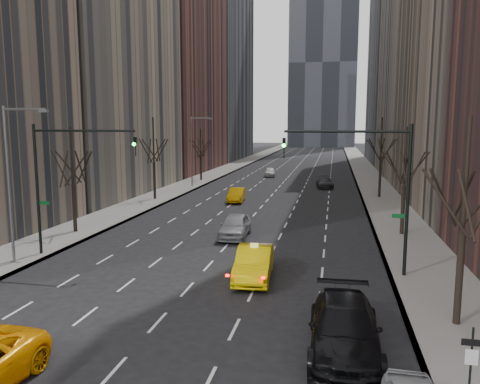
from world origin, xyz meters
The scene contains 24 objects.
ground centered at (0.00, 0.00, 0.00)m, with size 400.00×400.00×0.00m, color black.
sidewalk_left centered at (-12.25, 70.00, 0.07)m, with size 4.50×320.00×0.15m, color slate.
sidewalk_right centered at (12.25, 70.00, 0.07)m, with size 4.50×320.00×0.15m, color slate.
bld_left_far centered at (-21.50, 66.00, 22.00)m, with size 14.00×28.00×44.00m, color brown.
bld_left_deep centered at (-21.50, 96.00, 30.00)m, with size 14.00×30.00×60.00m, color #5D5D61.
bld_right_far centered at (21.50, 64.00, 25.00)m, with size 14.00×28.00×50.00m, color tan.
bld_right_deep centered at (21.50, 95.00, 29.00)m, with size 14.00×30.00×58.00m, color #5D5D61.
tree_lw_b centered at (-12.00, 18.00, 3.72)m, with size 3.36×3.50×7.82m.
tree_lw_c centered at (-12.00, 34.00, 4.04)m, with size 3.36×3.50×8.74m.
tree_lw_d centered at (-12.00, 52.00, 3.56)m, with size 3.36×3.50×7.36m.
tree_rw_a centered at (12.00, 6.00, 3.88)m, with size 3.36×3.50×8.28m.
tree_rw_b centered at (12.00, 22.00, 3.72)m, with size 3.36×3.50×7.82m.
tree_rw_c centered at (12.00, 40.00, 4.04)m, with size 3.36×3.50×8.74m.
traffic_mast_left centered at (-9.11, 12.00, 5.49)m, with size 6.69×0.39×8.00m.
traffic_mast_right centered at (9.11, 12.00, 5.49)m, with size 6.69×0.39×8.00m.
streetlight_near centered at (-10.84, 10.00, 5.62)m, with size 2.83×0.22×9.00m.
streetlight_far centered at (-10.84, 45.00, 5.62)m, with size 2.83×0.22×9.00m.
sign_post centered at (10.60, -1.01, 1.79)m, with size 0.55×0.06×2.80m.
taxi_sedan centered at (2.97, 10.32, 0.85)m, with size 1.79×5.14×1.69m, color yellow.
silver_sedan_ahead centered at (0.05, 19.16, 0.84)m, with size 1.98×4.93×1.68m, color gray.
parked_suv_black centered at (7.50, 2.93, 0.89)m, with size 2.49×6.13×1.78m, color black.
far_taxi centered at (-3.07, 34.68, 0.72)m, with size 1.53×4.39×1.45m, color #E29D04.
far_suv_grey centered at (5.84, 47.90, 0.69)m, with size 1.94×4.76×1.38m, color #28282D.
far_car_white centered at (-2.93, 59.65, 0.71)m, with size 1.67×4.15×1.41m, color silver.
Camera 1 is at (6.97, -13.31, 8.10)m, focal length 35.00 mm.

